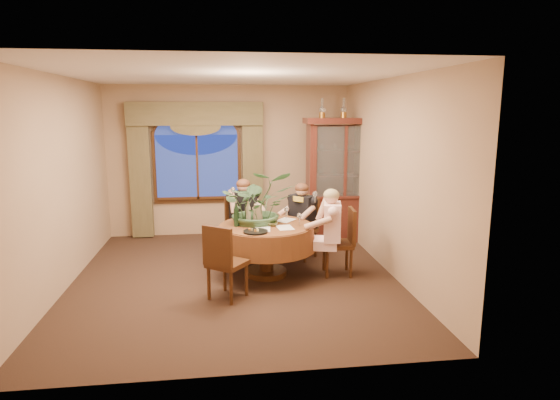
{
  "coord_description": "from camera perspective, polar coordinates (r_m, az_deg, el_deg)",
  "views": [
    {
      "loc": [
        -0.17,
        -6.35,
        2.35
      ],
      "look_at": [
        0.65,
        0.06,
        1.1
      ],
      "focal_mm": 30.0,
      "sensor_mm": 36.0,
      "label": 1
    }
  ],
  "objects": [
    {
      "name": "drapery_left",
      "position": [
        8.93,
        -16.65,
        2.95
      ],
      "size": [
        0.38,
        0.14,
        2.32
      ],
      "primitive_type": "cube",
      "color": "brown",
      "rests_on": "floor"
    },
    {
      "name": "tasting_paper_1",
      "position": [
        6.88,
        0.68,
        -2.47
      ],
      "size": [
        0.35,
        0.37,
        0.0
      ],
      "primitive_type": "cube",
      "rotation": [
        0.0,
        0.0,
        -0.69
      ],
      "color": "white",
      "rests_on": "dining_table"
    },
    {
      "name": "person_scarf",
      "position": [
        7.35,
        2.71,
        -2.67
      ],
      "size": [
        0.6,
        0.6,
        1.24
      ],
      "primitive_type": null,
      "rotation": [
        0.0,
        0.0,
        -3.93
      ],
      "color": "black",
      "rests_on": "floor"
    },
    {
      "name": "tasting_paper_2",
      "position": [
        6.37,
        -2.15,
        -3.57
      ],
      "size": [
        0.24,
        0.32,
        0.0
      ],
      "primitive_type": "cube",
      "rotation": [
        0.0,
        0.0,
        -0.11
      ],
      "color": "white",
      "rests_on": "dining_table"
    },
    {
      "name": "chair_right",
      "position": [
        6.79,
        7.03,
        -5.13
      ],
      "size": [
        0.46,
        0.46,
        0.96
      ],
      "primitive_type": "cube",
      "rotation": [
        0.0,
        0.0,
        1.48
      ],
      "color": "black",
      "rests_on": "floor"
    },
    {
      "name": "wall_right",
      "position": [
        6.87,
        13.45,
        2.68
      ],
      "size": [
        0.0,
        5.0,
        5.0
      ],
      "primitive_type": "plane",
      "rotation": [
        1.57,
        0.0,
        -1.57
      ],
      "color": "#9C7C5D",
      "rests_on": "ground"
    },
    {
      "name": "oil_lamp_left",
      "position": [
        8.3,
        5.17,
        11.11
      ],
      "size": [
        0.11,
        0.11,
        0.34
      ],
      "primitive_type": null,
      "color": "#A5722D",
      "rests_on": "china_cabinet"
    },
    {
      "name": "floor",
      "position": [
        6.78,
        -5.46,
        -9.41
      ],
      "size": [
        5.0,
        5.0,
        0.0
      ],
      "primitive_type": "plane",
      "color": "black",
      "rests_on": "ground"
    },
    {
      "name": "centerpiece_plant",
      "position": [
        6.67,
        -2.68,
        2.71
      ],
      "size": [
        1.03,
        1.15,
        0.89
      ],
      "primitive_type": "imported",
      "color": "#355735",
      "rests_on": "dining_table"
    },
    {
      "name": "chair_front_left",
      "position": [
        5.95,
        -6.43,
        -7.44
      ],
      "size": [
        0.59,
        0.59,
        0.96
      ],
      "primitive_type": "cube",
      "rotation": [
        0.0,
        0.0,
        -0.64
      ],
      "color": "black",
      "rests_on": "floor"
    },
    {
      "name": "chair_back",
      "position": [
        7.56,
        -4.68,
        -3.43
      ],
      "size": [
        0.53,
        0.53,
        0.96
      ],
      "primitive_type": "cube",
      "rotation": [
        0.0,
        0.0,
        -2.81
      ],
      "color": "black",
      "rests_on": "floor"
    },
    {
      "name": "oil_lamp_right",
      "position": [
        8.49,
        10.33,
        10.98
      ],
      "size": [
        0.11,
        0.11,
        0.34
      ],
      "primitive_type": null,
      "color": "#A5722D",
      "rests_on": "china_cabinet"
    },
    {
      "name": "drapery_right",
      "position": [
        8.83,
        -3.33,
        3.3
      ],
      "size": [
        0.38,
        0.14,
        2.32
      ],
      "primitive_type": "cube",
      "color": "brown",
      "rests_on": "floor"
    },
    {
      "name": "wine_glass_person_back",
      "position": [
        7.05,
        -3.17,
        -1.45
      ],
      "size": [
        0.07,
        0.07,
        0.18
      ],
      "primitive_type": null,
      "color": "silver",
      "rests_on": "dining_table"
    },
    {
      "name": "china_cabinet",
      "position": [
        8.48,
        7.56,
        2.4
      ],
      "size": [
        1.37,
        0.54,
        2.21
      ],
      "primitive_type": "cube",
      "color": "#3D1813",
      "rests_on": "floor"
    },
    {
      "name": "person_pink",
      "position": [
        6.62,
        6.35,
        -4.09
      ],
      "size": [
        0.51,
        0.54,
        1.28
      ],
      "primitive_type": null,
      "rotation": [
        0.0,
        0.0,
        1.35
      ],
      "color": "#F6CBC8",
      "rests_on": "floor"
    },
    {
      "name": "wine_bottle_0",
      "position": [
        6.76,
        -3.99,
        -1.35
      ],
      "size": [
        0.07,
        0.07,
        0.33
      ],
      "primitive_type": "cylinder",
      "color": "black",
      "rests_on": "dining_table"
    },
    {
      "name": "wall_back",
      "position": [
        8.91,
        -6.17,
        4.75
      ],
      "size": [
        4.5,
        0.0,
        4.5
      ],
      "primitive_type": "plane",
      "rotation": [
        1.57,
        0.0,
        0.0
      ],
      "color": "#9C7C5D",
      "rests_on": "ground"
    },
    {
      "name": "ceiling",
      "position": [
        6.37,
        -5.94,
        14.93
      ],
      "size": [
        5.0,
        5.0,
        0.0
      ],
      "primitive_type": "plane",
      "rotation": [
        3.14,
        0.0,
        0.0
      ],
      "color": "white",
      "rests_on": "wall_back"
    },
    {
      "name": "oil_lamp_center",
      "position": [
        8.39,
        7.78,
        11.05
      ],
      "size": [
        0.11,
        0.11,
        0.34
      ],
      "primitive_type": null,
      "color": "#A5722D",
      "rests_on": "china_cabinet"
    },
    {
      "name": "stoneware_vase",
      "position": [
        6.71,
        -2.73,
        -1.67
      ],
      "size": [
        0.15,
        0.15,
        0.28
      ],
      "primitive_type": null,
      "color": "#8C755C",
      "rests_on": "dining_table"
    },
    {
      "name": "wine_bottle_3",
      "position": [
        6.68,
        -5.38,
        -1.52
      ],
      "size": [
        0.07,
        0.07,
        0.33
      ],
      "primitive_type": "cylinder",
      "color": "tan",
      "rests_on": "dining_table"
    },
    {
      "name": "window",
      "position": [
        8.86,
        -10.04,
        3.96
      ],
      "size": [
        1.62,
        0.1,
        1.32
      ],
      "primitive_type": null,
      "color": "navy",
      "rests_on": "wall_back"
    },
    {
      "name": "arched_transom",
      "position": [
        8.8,
        -10.21,
        9.01
      ],
      "size": [
        1.6,
        0.06,
        0.44
      ],
      "primitive_type": null,
      "color": "navy",
      "rests_on": "wall_back"
    },
    {
      "name": "wine_glass_person_pink",
      "position": [
        6.58,
        2.36,
        -2.34
      ],
      "size": [
        0.07,
        0.07,
        0.18
      ],
      "primitive_type": null,
      "color": "silver",
      "rests_on": "dining_table"
    },
    {
      "name": "cheese_platter",
      "position": [
        6.22,
        -2.99,
        -3.87
      ],
      "size": [
        0.33,
        0.33,
        0.02
      ],
      "primitive_type": "cylinder",
      "color": "black",
      "rests_on": "dining_table"
    },
    {
      "name": "wine_bottle_1",
      "position": [
        6.63,
        -3.89,
        -1.59
      ],
      "size": [
        0.07,
        0.07,
        0.33
      ],
      "primitive_type": "cylinder",
      "color": "tan",
      "rests_on": "dining_table"
    },
    {
      "name": "olive_bowl",
      "position": [
        6.57,
        -1.01,
        -2.92
      ],
      "size": [
        0.17,
        0.17,
        0.05
      ],
      "primitive_type": "imported",
      "color": "#576034",
      "rests_on": "dining_table"
    },
    {
      "name": "person_back",
      "position": [
        7.55,
        -4.5,
        -2.19
      ],
      "size": [
        0.56,
        0.53,
        1.28
      ],
      "primitive_type": null,
      "rotation": [
        0.0,
        0.0,
        -2.85
      ],
      "color": "black",
      "rests_on": "floor"
    },
    {
      "name": "dining_table",
      "position": [
        6.74,
        -1.7,
        -6.1
      ],
      "size": [
        1.71,
        1.71,
        0.75
      ],
      "primitive_type": "cylinder",
      "rotation": [
        0.0,
        0.0,
        -0.24
      ],
      "color": "maroon",
      "rests_on": "floor"
    },
    {
      "name": "swag_valance",
      "position": [
        8.71,
        -10.28,
        10.3
      ],
      "size": [
        2.45,
        0.16,
        0.42
      ],
      "primitive_type": null,
      "color": "brown",
      "rests_on": "wall_back"
    },
    {
      "name": "tasting_paper_0",
      "position": [
        6.46,
        0.6,
        -3.38
      ],
      "size": [
        0.24,
        0.32,
        0.0
      ],
      "primitive_type": "cube",
      "rotation": [
        0.0,
        0.0,
        0.1
      ],
      "color": "white",
      "rests_on": "dining_table"
    },
    {
      "name": "chair_back_right",
      "position": [
        7.49,
        2.6,
        -3.53
      ],
      "size": [
        0.59,
        0.59,
        0.96
      ],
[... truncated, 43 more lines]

